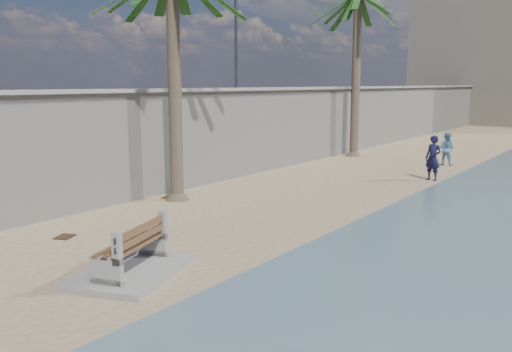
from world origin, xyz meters
The scene contains 9 objects.
ground_plane centered at (0.00, 0.00, 0.00)m, with size 140.00×140.00×0.00m, color tan.
seawall centered at (-5.20, 20.00, 1.75)m, with size 0.45×70.00×3.50m, color gray.
wall_cap centered at (-5.20, 20.00, 3.55)m, with size 0.80×70.00×0.12m, color gray.
bench_far centered at (0.27, 1.73, 0.45)m, with size 2.36×2.86×1.03m.
streetlight centered at (-5.10, 12.00, 6.64)m, with size 0.28×0.28×5.12m.
person_a centered at (1.61, 15.91, 1.02)m, with size 0.74×0.50×2.05m, color black.
person_b centered at (0.80, 20.29, 0.85)m, with size 0.82×0.64×1.70m, color teal.
debris_c centered at (-4.40, 7.59, 0.01)m, with size 0.68×0.55×0.03m, color #382616.
debris_d centered at (-3.15, 2.55, 0.01)m, with size 0.47×0.38×0.03m, color #382616.
Camera 1 is at (8.36, -5.17, 3.78)m, focal length 38.00 mm.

